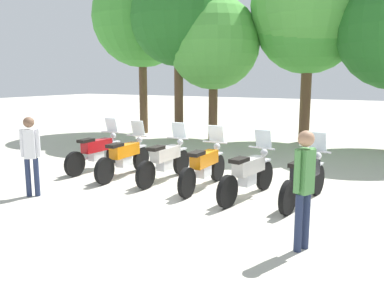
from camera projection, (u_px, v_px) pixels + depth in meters
ground_plane at (182, 185)px, 9.09m from camera, size 80.00×80.00×0.00m
motorcycle_0 at (97, 151)px, 10.54m from camera, size 0.62×2.19×1.37m
motorcycle_1 at (125, 156)px, 9.82m from camera, size 0.62×2.19×1.37m
motorcycle_2 at (165, 160)px, 9.43m from camera, size 0.62×2.19×1.37m
motorcycle_3 at (204, 166)px, 8.78m from camera, size 0.62×2.19×1.37m
motorcycle_4 at (248, 173)px, 8.09m from camera, size 0.69×2.18×1.37m
motorcycle_5 at (305, 178)px, 7.71m from camera, size 0.68×2.18×1.37m
person_0 at (31, 150)px, 8.11m from camera, size 0.37×0.31×1.67m
person_1 at (304, 181)px, 5.52m from camera, size 0.30×0.40×1.74m
tree_0 at (142, 18)px, 17.06m from camera, size 4.28×4.28×7.19m
tree_1 at (178, 18)px, 15.37m from camera, size 3.77×3.77×6.68m
tree_2 at (214, 44)px, 15.33m from camera, size 3.61×3.61×5.61m
tree_3 at (309, 21)px, 14.49m from camera, size 3.92×3.92×6.52m
tree_4 at (310, 3)px, 14.26m from camera, size 4.35×4.35×7.33m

